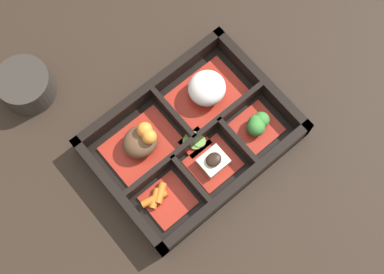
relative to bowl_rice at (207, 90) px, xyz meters
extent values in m
plane|color=black|center=(-0.07, -0.04, -0.03)|extent=(3.00, 3.00, 0.00)
cube|color=black|center=(-0.07, -0.04, -0.03)|extent=(0.30, 0.22, 0.01)
cube|color=black|center=(-0.07, -0.14, -0.01)|extent=(0.30, 0.01, 0.05)
cube|color=black|center=(-0.07, 0.06, -0.01)|extent=(0.30, 0.01, 0.05)
cube|color=black|center=(-0.21, -0.04, -0.01)|extent=(0.01, 0.22, 0.05)
cube|color=black|center=(0.08, -0.04, -0.01)|extent=(0.01, 0.22, 0.05)
cube|color=black|center=(-0.07, -0.05, -0.01)|extent=(0.27, 0.01, 0.05)
cube|color=black|center=(-0.11, -0.09, -0.01)|extent=(0.01, 0.09, 0.05)
cube|color=black|center=(-0.02, -0.09, -0.01)|extent=(0.01, 0.09, 0.05)
cube|color=black|center=(-0.07, 0.00, -0.01)|extent=(0.01, 0.10, 0.05)
cube|color=maroon|center=(-0.13, 0.00, -0.02)|extent=(0.11, 0.08, 0.01)
ellipsoid|color=brown|center=(-0.13, 0.00, 0.00)|extent=(0.06, 0.05, 0.04)
sphere|color=orange|center=(-0.12, 0.00, 0.02)|extent=(0.02, 0.02, 0.02)
sphere|color=orange|center=(-0.12, -0.01, 0.02)|extent=(0.02, 0.02, 0.02)
cube|color=maroon|center=(0.00, 0.00, -0.02)|extent=(0.11, 0.08, 0.01)
ellipsoid|color=silver|center=(0.00, 0.00, 0.01)|extent=(0.06, 0.06, 0.05)
cube|color=maroon|center=(-0.16, -0.09, -0.02)|extent=(0.07, 0.07, 0.01)
cylinder|color=#D1661E|center=(-0.17, -0.08, -0.01)|extent=(0.04, 0.02, 0.01)
cylinder|color=#D1661E|center=(-0.17, -0.08, -0.01)|extent=(0.03, 0.03, 0.01)
cylinder|color=#D1661E|center=(-0.16, -0.08, -0.01)|extent=(0.03, 0.03, 0.01)
cube|color=maroon|center=(-0.07, -0.09, -0.02)|extent=(0.07, 0.07, 0.01)
cube|color=beige|center=(-0.07, -0.09, -0.01)|extent=(0.04, 0.04, 0.02)
ellipsoid|color=black|center=(-0.07, -0.09, 0.00)|extent=(0.02, 0.02, 0.01)
cube|color=maroon|center=(0.02, -0.09, -0.02)|extent=(0.07, 0.07, 0.01)
sphere|color=#387A33|center=(0.02, -0.09, 0.00)|extent=(0.03, 0.03, 0.03)
sphere|color=#387A33|center=(0.02, -0.09, 0.00)|extent=(0.03, 0.03, 0.03)
sphere|color=#387A33|center=(0.03, -0.09, 0.00)|extent=(0.03, 0.03, 0.03)
cube|color=maroon|center=(-0.07, -0.05, -0.02)|extent=(0.04, 0.04, 0.01)
cylinder|color=#75A84C|center=(-0.07, -0.05, -0.01)|extent=(0.02, 0.02, 0.01)
cylinder|color=#75A84C|center=(-0.07, -0.05, -0.01)|extent=(0.02, 0.02, 0.00)
cylinder|color=#75A84C|center=(-0.06, -0.05, -0.01)|extent=(0.02, 0.02, 0.01)
cylinder|color=#75A84C|center=(-0.07, -0.04, -0.01)|extent=(0.02, 0.02, 0.01)
cylinder|color=#2D2823|center=(-0.21, 0.19, -0.01)|extent=(0.08, 0.08, 0.05)
cylinder|color=#597A38|center=(-0.21, 0.19, 0.02)|extent=(0.07, 0.07, 0.01)
camera|label=1|loc=(-0.22, -0.23, 0.77)|focal=50.00mm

